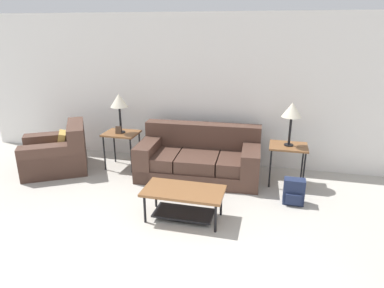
% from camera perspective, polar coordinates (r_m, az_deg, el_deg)
% --- Properties ---
extents(wall_back, '(9.14, 0.06, 2.60)m').
position_cam_1_polar(wall_back, '(6.04, 3.19, 8.79)').
color(wall_back, white).
rests_on(wall_back, ground_plane).
extents(couch, '(2.00, 1.07, 0.82)m').
position_cam_1_polar(couch, '(5.65, 1.24, -2.55)').
color(couch, '#4C3328').
rests_on(couch, ground_plane).
extents(armchair, '(1.37, 1.34, 0.80)m').
position_cam_1_polar(armchair, '(6.34, -21.46, -1.55)').
color(armchair, '#4C3328').
rests_on(armchair, ground_plane).
extents(coffee_table, '(1.03, 0.53, 0.41)m').
position_cam_1_polar(coffee_table, '(4.41, -1.41, -8.88)').
color(coffee_table, brown).
rests_on(coffee_table, ground_plane).
extents(side_table_left, '(0.57, 0.46, 0.64)m').
position_cam_1_polar(side_table_left, '(6.02, -11.68, 1.25)').
color(side_table_left, brown).
rests_on(side_table_left, ground_plane).
extents(side_table_right, '(0.57, 0.46, 0.64)m').
position_cam_1_polar(side_table_right, '(5.47, 15.73, -0.92)').
color(side_table_right, brown).
rests_on(side_table_right, ground_plane).
extents(table_lamp_left, '(0.29, 0.29, 0.67)m').
position_cam_1_polar(table_lamp_left, '(5.87, -12.07, 6.94)').
color(table_lamp_left, black).
rests_on(table_lamp_left, side_table_left).
extents(table_lamp_right, '(0.29, 0.29, 0.67)m').
position_cam_1_polar(table_lamp_right, '(5.30, 16.32, 5.31)').
color(table_lamp_right, black).
rests_on(table_lamp_right, side_table_right).
extents(backpack, '(0.29, 0.24, 0.37)m').
position_cam_1_polar(backpack, '(5.03, 16.61, -7.65)').
color(backpack, '#1E2847').
rests_on(backpack, ground_plane).
extents(picture_frame, '(0.10, 0.04, 0.13)m').
position_cam_1_polar(picture_frame, '(5.93, -12.18, 2.30)').
color(picture_frame, '#4C3828').
rests_on(picture_frame, side_table_left).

